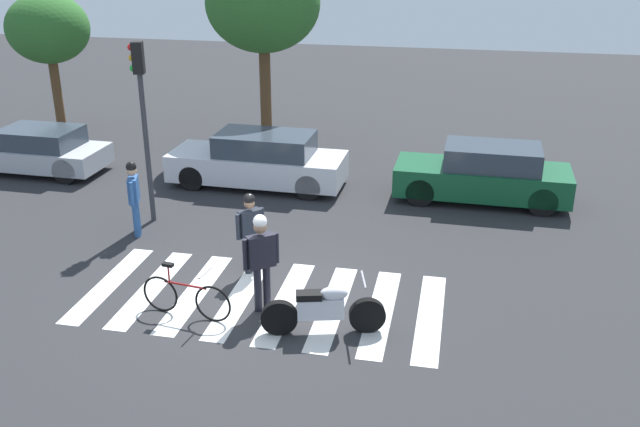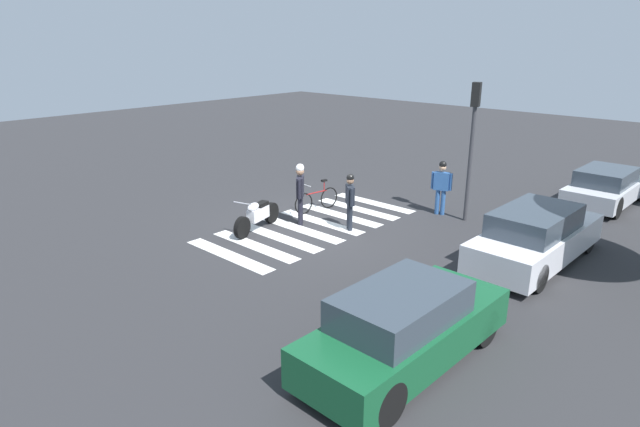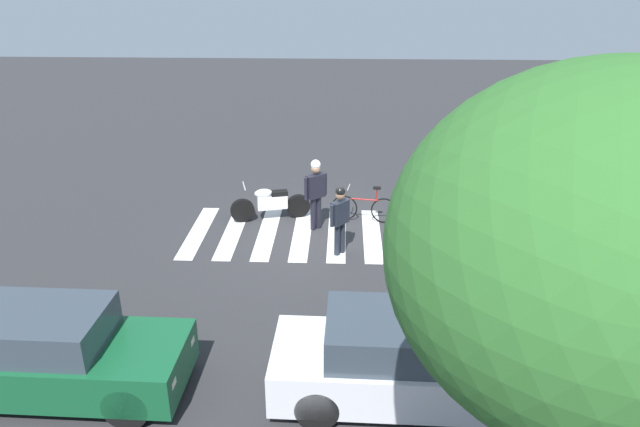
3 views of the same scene
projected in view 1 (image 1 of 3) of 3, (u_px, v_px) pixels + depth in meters
ground_plane at (262, 300)px, 13.33m from camera, size 60.00×60.00×0.00m
police_motorcycle at (323, 310)px, 12.08m from camera, size 2.13×0.82×1.04m
leaning_bicycle at (186, 297)px, 12.62m from camera, size 1.77×0.46×1.02m
officer_on_foot at (250, 228)px, 14.03m from camera, size 0.46×0.52×1.71m
officer_by_motorcycle at (261, 255)px, 12.57m from camera, size 0.56×0.48×1.89m
pedestrian_bystander at (134, 193)px, 15.70m from camera, size 0.34×0.64×1.77m
crosswalk_stripes at (262, 299)px, 13.32m from camera, size 6.75×3.19×0.01m
car_silver_sedan at (38, 151)px, 19.98m from camera, size 3.97×1.77×1.28m
car_white_van at (259, 161)px, 18.89m from camera, size 4.73×1.79×1.47m
car_green_compact at (484, 174)px, 17.84m from camera, size 4.40×1.74×1.48m
traffic_light_pole at (142, 104)px, 15.83m from camera, size 0.35×0.29×4.22m
street_tree_near at (48, 29)px, 22.54m from camera, size 2.62×2.62×4.61m
street_tree_mid at (263, 4)px, 20.84m from camera, size 3.42×3.42×5.88m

